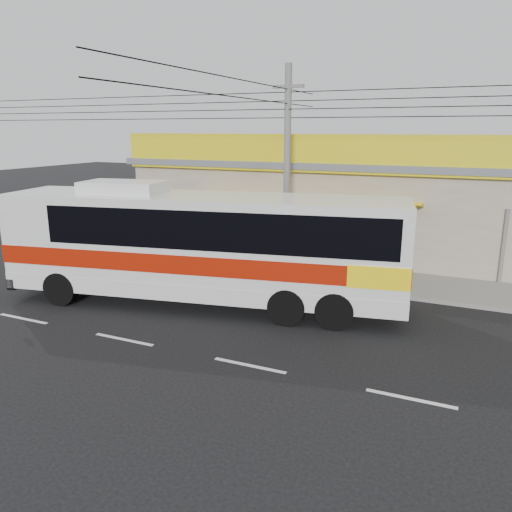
# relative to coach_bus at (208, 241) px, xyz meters

# --- Properties ---
(ground) EXTENTS (120.00, 120.00, 0.00)m
(ground) POSITION_rel_coach_bus_xyz_m (3.25, -1.19, -2.23)
(ground) COLOR black
(ground) RESTS_ON ground
(sidewalk) EXTENTS (30.00, 3.20, 0.15)m
(sidewalk) POSITION_rel_coach_bus_xyz_m (3.25, 4.81, -2.16)
(sidewalk) COLOR slate
(sidewalk) RESTS_ON ground
(lane_markings) EXTENTS (50.00, 0.12, 0.01)m
(lane_markings) POSITION_rel_coach_bus_xyz_m (3.25, -3.69, -2.23)
(lane_markings) COLOR silver
(lane_markings) RESTS_ON ground
(storefront_building) EXTENTS (22.60, 9.20, 5.70)m
(storefront_building) POSITION_rel_coach_bus_xyz_m (3.24, 10.35, 0.07)
(storefront_building) COLOR gray
(storefront_building) RESTS_ON ground
(coach_bus) EXTENTS (13.84, 5.30, 4.17)m
(coach_bus) POSITION_rel_coach_bus_xyz_m (0.00, 0.00, 0.00)
(coach_bus) COLOR silver
(coach_bus) RESTS_ON ground
(motorbike_red) EXTENTS (1.92, 0.90, 0.97)m
(motorbike_red) POSITION_rel_coach_bus_xyz_m (-0.97, 4.37, -1.60)
(motorbike_red) COLOR maroon
(motorbike_red) RESTS_ON sidewalk
(motorbike_dark) EXTENTS (1.70, 0.89, 0.98)m
(motorbike_dark) POSITION_rel_coach_bus_xyz_m (-6.89, 3.58, -1.59)
(motorbike_dark) COLOR black
(motorbike_dark) RESTS_ON sidewalk
(utility_pole) EXTENTS (34.00, 14.00, 8.29)m
(utility_pole) POSITION_rel_coach_bus_xyz_m (1.23, 4.21, 4.60)
(utility_pole) COLOR #5E5E5C
(utility_pole) RESTS_ON ground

